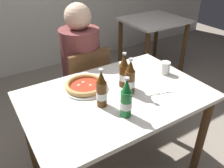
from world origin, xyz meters
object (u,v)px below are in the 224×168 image
Objects in this scene: diner_seated at (82,73)px; napkin_with_cutlery at (157,86)px; chair_behind_table at (86,85)px; pizza_margherita_near at (85,86)px; beer_bottle_extra at (124,72)px; beer_bottle_left at (102,91)px; dining_table_background at (153,31)px; dining_table_main at (116,108)px; paper_cup at (165,68)px; beer_bottle_center at (126,100)px; beer_bottle_right at (130,79)px.

napkin_with_cutlery is at bearing -72.86° from diner_seated.
chair_behind_table is 2.82× the size of pizza_margherita_near.
diner_seated is 0.66m from beer_bottle_extra.
chair_behind_table is 3.77× the size of napkin_with_cutlery.
napkin_with_cutlery is (0.22, -0.69, 0.27)m from chair_behind_table.
dining_table_background is at bearing 39.95° from beer_bottle_left.
chair_behind_table is (0.06, 0.61, -0.15)m from dining_table_main.
dining_table_main is 12.63× the size of paper_cup.
beer_bottle_left is 1.10× the size of napkin_with_cutlery.
chair_behind_table is at bearing 80.48° from beer_bottle_center.
dining_table_background is 3.24× the size of beer_bottle_right.
chair_behind_table is 0.11m from diner_seated.
chair_behind_table is 0.91m from beer_bottle_center.
dining_table_main is at bearing 70.88° from beer_bottle_center.
beer_bottle_center is 0.40m from napkin_with_cutlery.
beer_bottle_left is at bearing 69.53° from chair_behind_table.
beer_bottle_center is 0.32m from beer_bottle_extra.
pizza_margherita_near is at bearing 99.37° from beer_bottle_center.
dining_table_main is 4.86× the size of beer_bottle_extra.
beer_bottle_extra is at bearing -25.18° from pizza_margherita_near.
beer_bottle_left reaches higher than pizza_margherita_near.
beer_bottle_center reaches higher than paper_cup.
beer_bottle_left is 0.44m from napkin_with_cutlery.
diner_seated is 1.51× the size of dining_table_background.
diner_seated is (0.06, 0.66, -0.05)m from dining_table_main.
dining_table_main is at bearing -149.34° from beer_bottle_extra.
diner_seated reaches higher than paper_cup.
chair_behind_table is at bearing 72.93° from beer_bottle_left.
dining_table_main is at bearing -51.12° from pizza_margherita_near.
chair_behind_table is 3.44× the size of beer_bottle_center.
dining_table_main is 0.31m from beer_bottle_center.
beer_bottle_right is (0.16, 0.18, 0.00)m from beer_bottle_center.
paper_cup is (0.37, -0.02, -0.06)m from beer_bottle_extra.
napkin_with_cutlery is (0.36, 0.14, -0.10)m from beer_bottle_center.
beer_bottle_center is 1.10× the size of napkin_with_cutlery.
chair_behind_table reaches higher than dining_table_main.
beer_bottle_extra is (0.17, 0.27, 0.00)m from beer_bottle_center.
dining_table_background is 2.06m from beer_bottle_left.
napkin_with_cutlery is at bearing -2.40° from beer_bottle_left.
dining_table_main is 3.98× the size of pizza_margherita_near.
chair_behind_table is at bearing 93.71° from beer_bottle_extra.
dining_table_main is 1.89m from dining_table_background.
pizza_margherita_near reaches higher than dining_table_main.
pizza_margherita_near is 0.31m from beer_bottle_right.
pizza_margherita_near is 1.22× the size of beer_bottle_right.
beer_bottle_right reaches higher than napkin_with_cutlery.
dining_table_background is at bearing 51.70° from paper_cup.
pizza_margherita_near is 0.62m from paper_cup.
paper_cup is at bearing -56.74° from diner_seated.
dining_table_background is 8.42× the size of paper_cup.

